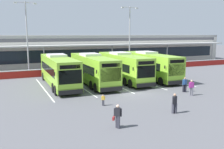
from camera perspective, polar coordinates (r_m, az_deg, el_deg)
ground_plane at (r=26.76m, az=4.71°, el=-4.18°), size 200.00×200.00×0.00m
terminal_building at (r=51.38m, az=-9.83°, el=5.58°), size 70.00×13.00×6.00m
red_barrier_wall at (r=39.77m, az=-5.33°, el=1.06°), size 60.00×0.40×1.10m
coach_bus_leftmost at (r=30.51m, az=-12.17°, el=0.72°), size 3.04×12.19×3.78m
coach_bus_left_centre at (r=31.23m, az=-4.48°, el=1.10°), size 3.04×12.19×3.78m
coach_bus_centre at (r=33.31m, az=2.56°, el=1.63°), size 3.04×12.19×3.78m
coach_bus_right_centre at (r=35.16m, az=8.70°, el=1.94°), size 3.04×12.19×3.78m
bay_stripe_far_west at (r=29.77m, az=-15.46°, el=-3.11°), size 0.14×13.00×0.01m
bay_stripe_west at (r=30.63m, az=-7.67°, el=-2.50°), size 0.14×13.00×0.01m
bay_stripe_mid_west at (r=32.03m, az=-0.44°, el=-1.90°), size 0.14×13.00×0.01m
bay_stripe_centre at (r=33.89m, az=6.09°, el=-1.33°), size 0.14×13.00×0.01m
bay_stripe_mid_east at (r=36.15m, az=11.87°, el=-0.81°), size 0.14×13.00×0.01m
pedestrian_with_handbag at (r=16.71m, az=1.28°, el=-9.43°), size 0.58×0.56×1.62m
pedestrian_in_dark_coat at (r=27.90m, az=16.37°, el=-2.14°), size 0.53×0.30×1.62m
pedestrian_child at (r=21.82m, az=-2.04°, el=-5.80°), size 0.33×0.24×1.00m
pedestrian_near_bin at (r=20.26m, az=14.19°, el=-6.30°), size 0.53×0.32×1.62m
pedestrian_approaching_bus at (r=26.54m, az=17.79°, el=-2.78°), size 0.54×0.37×1.62m
lamp_post_west at (r=40.10m, az=-18.98°, el=8.89°), size 3.24×0.28×11.00m
lamp_post_centre at (r=44.65m, az=4.07°, el=9.36°), size 3.24×0.28×11.00m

